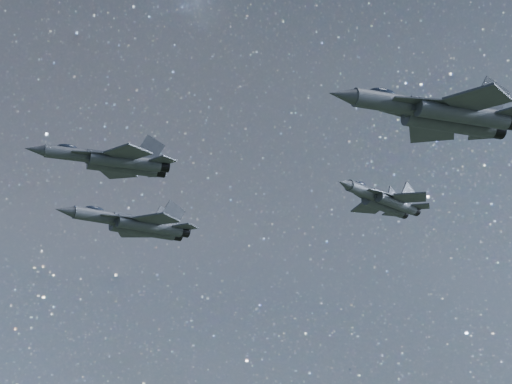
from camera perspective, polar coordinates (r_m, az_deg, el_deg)
jet_lead at (r=81.16m, az=-10.39°, el=2.25°), size 15.13×10.24×3.81m
jet_left at (r=100.46m, az=-8.73°, el=-2.32°), size 18.24×12.90×4.62m
jet_right at (r=75.38m, az=13.31°, el=5.59°), size 19.98×13.51×5.03m
jet_slot at (r=99.11m, az=9.28°, el=-0.62°), size 16.17×11.13×4.06m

